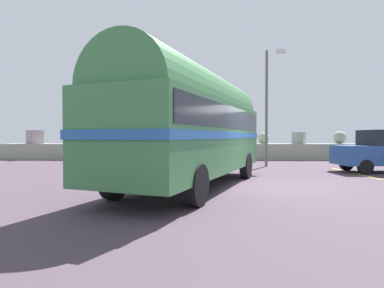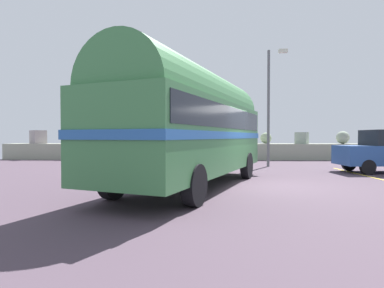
# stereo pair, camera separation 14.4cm
# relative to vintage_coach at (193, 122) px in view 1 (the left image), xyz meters

# --- Properties ---
(ground) EXTENTS (32.00, 26.00, 0.02)m
(ground) POSITION_rel_vintage_coach_xyz_m (2.38, 0.36, -2.04)
(ground) COLOR #493A46
(breakwater) EXTENTS (31.36, 2.27, 2.48)m
(breakwater) POSITION_rel_vintage_coach_xyz_m (2.23, 12.14, -1.35)
(breakwater) COLOR gray
(breakwater) RESTS_ON ground
(vintage_coach) EXTENTS (5.28, 8.87, 3.70)m
(vintage_coach) POSITION_rel_vintage_coach_xyz_m (0.00, 0.00, 0.00)
(vintage_coach) COLOR black
(vintage_coach) RESTS_ON ground
(lamp_post) EXTENTS (0.98, 0.39, 6.10)m
(lamp_post) POSITION_rel_vintage_coach_xyz_m (3.84, 6.89, 1.40)
(lamp_post) COLOR #5B5B60
(lamp_post) RESTS_ON ground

